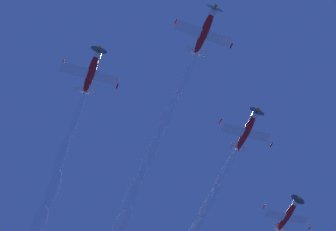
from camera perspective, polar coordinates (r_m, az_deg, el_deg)
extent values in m
ellipsoid|color=red|center=(58.91, 4.57, 10.36)|extent=(6.20, 2.76, 1.51)
cylinder|color=white|center=(58.44, 5.70, 12.84)|extent=(1.08, 1.33, 1.19)
cone|color=yellow|center=(58.35, 5.95, 13.38)|extent=(0.76, 0.70, 0.58)
cylinder|color=#3F3F47|center=(58.37, 5.89, 13.25)|extent=(0.64, 2.46, 2.50)
cube|color=white|center=(58.80, 4.48, 10.17)|extent=(3.37, 7.75, 1.68)
ellipsoid|color=red|center=(58.93, 7.93, 8.64)|extent=(0.87, 0.48, 0.32)
ellipsoid|color=red|center=(58.91, 1.00, 11.66)|extent=(0.87, 0.48, 0.32)
cube|color=white|center=(59.54, 3.52, 8.03)|extent=(1.56, 2.88, 0.67)
cube|color=red|center=(60.00, 3.54, 8.07)|extent=(1.03, 0.58, 1.09)
ellipsoid|color=#1E232D|center=(59.24, 4.71, 10.66)|extent=(1.53, 1.10, 0.80)
ellipsoid|color=red|center=(63.92, 9.82, -1.97)|extent=(6.20, 2.78, 1.54)
cylinder|color=white|center=(63.01, 10.92, 0.18)|extent=(1.07, 1.37, 1.23)
cone|color=yellow|center=(62.83, 11.16, 0.64)|extent=(0.75, 0.71, 0.60)
cylinder|color=#3F3F47|center=(62.87, 11.10, 0.54)|extent=(0.60, 2.54, 2.59)
cube|color=white|center=(63.84, 9.74, -2.16)|extent=(3.34, 7.67, 2.10)
ellipsoid|color=red|center=(64.42, 12.82, -3.57)|extent=(0.87, 0.48, 0.32)
ellipsoid|color=red|center=(63.49, 6.62, -0.73)|extent=(0.87, 0.48, 0.32)
cube|color=white|center=(64.94, 8.79, -3.95)|extent=(1.55, 2.85, 0.82)
cube|color=red|center=(65.39, 8.79, -3.84)|extent=(1.02, 0.63, 1.08)
ellipsoid|color=#1E232D|center=(64.19, 9.94, -1.64)|extent=(1.52, 1.12, 0.82)
ellipsoid|color=red|center=(60.13, -9.61, 5.33)|extent=(6.20, 2.79, 1.42)
cylinder|color=white|center=(59.14, -8.78, 7.73)|extent=(1.08, 1.34, 1.19)
cone|color=yellow|center=(58.94, -8.60, 8.26)|extent=(0.76, 0.70, 0.58)
cylinder|color=#3F3F47|center=(58.98, -8.64, 8.14)|extent=(0.62, 2.47, 2.53)
cube|color=white|center=(60.06, -9.71, 5.13)|extent=(3.36, 7.73, 1.80)
ellipsoid|color=red|center=(59.40, -6.38, 3.68)|extent=(0.87, 0.48, 0.31)
ellipsoid|color=red|center=(60.95, -12.96, 6.53)|extent=(0.87, 0.48, 0.31)
cube|color=white|center=(61.23, -10.35, 3.12)|extent=(1.56, 2.87, 0.71)
cube|color=red|center=(61.67, -10.22, 3.20)|extent=(1.02, 0.59, 1.07)
ellipsoid|color=#1E232D|center=(60.38, -9.41, 5.66)|extent=(1.52, 1.11, 0.79)
ellipsoid|color=red|center=(73.57, 14.74, -12.05)|extent=(6.21, 2.80, 1.31)
cylinder|color=white|center=(72.28, 15.79, -10.36)|extent=(1.09, 1.34, 1.18)
cone|color=yellow|center=(72.02, 16.02, -10.00)|extent=(0.76, 0.70, 0.57)
cylinder|color=#3F3F47|center=(72.08, 15.97, -10.08)|extent=(0.66, 2.46, 2.53)
cube|color=white|center=(73.53, 14.68, -12.22)|extent=(3.37, 7.74, 1.75)
ellipsoid|color=red|center=(74.79, 17.35, -13.25)|extent=(0.87, 0.48, 0.29)
ellipsoid|color=red|center=(72.46, 11.95, -11.14)|extent=(0.87, 0.48, 0.29)
cube|color=white|center=(74.92, 13.75, -13.58)|extent=(1.56, 2.87, 0.68)
cube|color=red|center=(75.33, 13.71, -13.41)|extent=(1.04, 0.59, 1.06)
ellipsoid|color=#1E232D|center=(73.76, 14.82, -11.72)|extent=(1.53, 1.11, 0.76)
ellipsoid|color=white|center=(60.52, 2.15, 4.60)|extent=(8.46, 3.31, 1.50)
ellipsoid|color=white|center=(62.83, -0.24, -0.43)|extent=(8.58, 3.66, 1.86)
ellipsoid|color=white|center=(65.88, -2.45, -5.34)|extent=(8.70, 4.02, 2.23)
ellipsoid|color=white|center=(69.35, -4.57, -9.79)|extent=(8.82, 4.38, 2.60)
ellipsoid|color=white|center=(73.17, -5.90, -13.62)|extent=(8.94, 4.74, 2.96)
ellipsoid|color=white|center=(66.73, 7.07, -6.99)|extent=(8.46, 3.31, 1.50)
ellipsoid|color=white|center=(69.71, 4.96, -11.15)|extent=(8.58, 3.66, 1.86)
ellipsoid|color=white|center=(62.82, -11.39, -0.12)|extent=(8.46, 3.31, 1.50)
ellipsoid|color=white|center=(66.16, -13.22, -4.96)|extent=(8.58, 3.66, 1.86)
ellipsoid|color=white|center=(70.06, -14.30, -9.25)|extent=(8.70, 4.02, 2.23)
ellipsoid|color=white|center=(73.71, -15.88, -12.81)|extent=(8.82, 4.38, 2.60)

